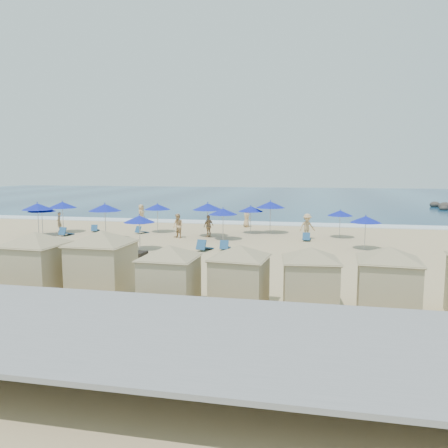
# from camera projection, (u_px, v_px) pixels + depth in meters

# --- Properties ---
(ground) EXTENTS (160.00, 160.00, 0.00)m
(ground) POSITION_uv_depth(u_px,v_px,m) (181.00, 254.00, 26.35)
(ground) COLOR tan
(ground) RESTS_ON ground
(ocean) EXTENTS (160.00, 80.00, 0.06)m
(ocean) POSITION_uv_depth(u_px,v_px,m) (270.00, 197.00, 79.80)
(ocean) COLOR navy
(ocean) RESTS_ON ground
(surf_line) EXTENTS (160.00, 2.50, 0.08)m
(surf_line) POSITION_uv_depth(u_px,v_px,m) (230.00, 223.00, 41.41)
(surf_line) COLOR white
(surf_line) RESTS_ON ground
(seawall) EXTENTS (160.00, 6.10, 1.22)m
(seawall) POSITION_uv_depth(u_px,v_px,m) (49.00, 318.00, 13.16)
(seawall) COLOR gray
(seawall) RESTS_ON ground
(trash_bin) EXTENTS (0.97, 0.97, 0.89)m
(trash_bin) POSITION_uv_depth(u_px,v_px,m) (137.00, 260.00, 22.35)
(trash_bin) COLOR black
(trash_bin) RESTS_ON ground
(cabana_0) EXTENTS (4.56, 4.56, 2.86)m
(cabana_0) POSITION_uv_depth(u_px,v_px,m) (36.00, 255.00, 17.57)
(cabana_0) COLOR tan
(cabana_0) RESTS_ON ground
(cabana_1) EXTENTS (4.72, 4.72, 2.96)m
(cabana_1) POSITION_uv_depth(u_px,v_px,m) (102.00, 255.00, 17.38)
(cabana_1) COLOR tan
(cabana_1) RESTS_ON ground
(cabana_2) EXTENTS (4.12, 4.12, 2.58)m
(cabana_2) POSITION_uv_depth(u_px,v_px,m) (169.00, 268.00, 16.00)
(cabana_2) COLOR tan
(cabana_2) RESTS_ON ground
(cabana_3) EXTENTS (4.10, 4.10, 2.58)m
(cabana_3) POSITION_uv_depth(u_px,v_px,m) (240.00, 268.00, 15.99)
(cabana_3) COLOR tan
(cabana_3) RESTS_ON ground
(cabana_4) EXTENTS (4.06, 4.06, 2.56)m
(cabana_4) POSITION_uv_depth(u_px,v_px,m) (310.00, 271.00, 15.68)
(cabana_4) COLOR tan
(cabana_4) RESTS_ON ground
(cabana_5) EXTENTS (4.31, 4.31, 2.71)m
(cabana_5) POSITION_uv_depth(u_px,v_px,m) (388.00, 273.00, 15.06)
(cabana_5) COLOR tan
(cabana_5) RESTS_ON ground
(umbrella_0) EXTENTS (2.11, 2.11, 2.40)m
(umbrella_0) POSITION_uv_depth(u_px,v_px,m) (42.00, 209.00, 33.34)
(umbrella_0) COLOR #A5A8AD
(umbrella_0) RESTS_ON ground
(umbrella_1) EXTENTS (2.30, 2.30, 2.62)m
(umbrella_1) POSITION_uv_depth(u_px,v_px,m) (37.00, 207.00, 33.02)
(umbrella_1) COLOR #A5A8AD
(umbrella_1) RESTS_ON ground
(umbrella_2) EXTENTS (2.28, 2.28, 2.59)m
(umbrella_2) POSITION_uv_depth(u_px,v_px,m) (62.00, 205.00, 34.89)
(umbrella_2) COLOR #A5A8AD
(umbrella_2) RESTS_ON ground
(umbrella_3) EXTENTS (2.37, 2.37, 2.69)m
(umbrella_3) POSITION_uv_depth(u_px,v_px,m) (105.00, 207.00, 31.49)
(umbrella_3) COLOR #A5A8AD
(umbrella_3) RESTS_ON ground
(umbrella_4) EXTENTS (2.11, 2.11, 2.40)m
(umbrella_4) POSITION_uv_depth(u_px,v_px,m) (157.00, 207.00, 35.04)
(umbrella_4) COLOR #A5A8AD
(umbrella_4) RESTS_ON ground
(umbrella_5) EXTENTS (2.32, 2.32, 2.64)m
(umbrella_5) POSITION_uv_depth(u_px,v_px,m) (208.00, 207.00, 32.76)
(umbrella_5) COLOR #A5A8AD
(umbrella_5) RESTS_ON ground
(umbrella_6) EXTENTS (2.01, 2.01, 2.28)m
(umbrella_6) POSITION_uv_depth(u_px,v_px,m) (139.00, 219.00, 27.38)
(umbrella_6) COLOR #A5A8AD
(umbrella_6) RESTS_ON ground
(umbrella_7) EXTENTS (2.33, 2.33, 2.65)m
(umbrella_7) POSITION_uv_depth(u_px,v_px,m) (270.00, 205.00, 34.43)
(umbrella_7) COLOR #A5A8AD
(umbrella_7) RESTS_ON ground
(umbrella_8) EXTENTS (2.09, 2.09, 2.38)m
(umbrella_8) POSITION_uv_depth(u_px,v_px,m) (223.00, 212.00, 31.31)
(umbrella_8) COLOR #A5A8AD
(umbrella_8) RESTS_ON ground
(umbrella_9) EXTENTS (1.99, 1.99, 2.27)m
(umbrella_9) POSITION_uv_depth(u_px,v_px,m) (251.00, 209.00, 34.49)
(umbrella_9) COLOR #A5A8AD
(umbrella_9) RESTS_ON ground
(umbrella_10) EXTENTS (1.88, 1.88, 2.14)m
(umbrella_10) POSITION_uv_depth(u_px,v_px,m) (340.00, 213.00, 32.25)
(umbrella_10) COLOR #A5A8AD
(umbrella_10) RESTS_ON ground
(umbrella_11) EXTENTS (1.97, 1.97, 2.24)m
(umbrella_11) POSITION_uv_depth(u_px,v_px,m) (366.00, 219.00, 27.52)
(umbrella_11) COLOR #A5A8AD
(umbrella_11) RESTS_ON ground
(beach_chair_0) EXTENTS (0.68, 1.32, 0.70)m
(beach_chair_0) POSITION_uv_depth(u_px,v_px,m) (65.00, 233.00, 33.51)
(beach_chair_0) COLOR navy
(beach_chair_0) RESTS_ON ground
(beach_chair_1) EXTENTS (0.78, 1.21, 0.62)m
(beach_chair_1) POSITION_uv_depth(u_px,v_px,m) (95.00, 229.00, 35.64)
(beach_chair_1) COLOR navy
(beach_chair_1) RESTS_ON ground
(beach_chair_2) EXTENTS (0.93, 1.24, 0.62)m
(beach_chair_2) POSITION_uv_depth(u_px,v_px,m) (141.00, 231.00, 34.67)
(beach_chair_2) COLOR navy
(beach_chair_2) RESTS_ON ground
(beach_chair_3) EXTENTS (0.91, 1.46, 0.75)m
(beach_chair_3) POSITION_uv_depth(u_px,v_px,m) (204.00, 247.00, 27.37)
(beach_chair_3) COLOR navy
(beach_chair_3) RESTS_ON ground
(beach_chair_4) EXTENTS (0.59, 1.25, 0.68)m
(beach_chair_4) POSITION_uv_depth(u_px,v_px,m) (225.00, 246.00, 27.62)
(beach_chair_4) COLOR navy
(beach_chair_4) RESTS_ON ground
(beach_chair_5) EXTENTS (0.60, 1.20, 0.64)m
(beach_chair_5) POSITION_uv_depth(u_px,v_px,m) (307.00, 238.00, 31.10)
(beach_chair_5) COLOR navy
(beach_chair_5) RESTS_ON ground
(beachgoer_0) EXTENTS (0.62, 0.69, 1.58)m
(beachgoer_0) POSITION_uv_depth(u_px,v_px,m) (59.00, 222.00, 35.82)
(beachgoer_0) COLOR tan
(beachgoer_0) RESTS_ON ground
(beachgoer_1) EXTENTS (1.11, 1.05, 1.81)m
(beachgoer_1) POSITION_uv_depth(u_px,v_px,m) (178.00, 226.00, 32.31)
(beachgoer_1) COLOR tan
(beachgoer_1) RESTS_ON ground
(beachgoer_2) EXTENTS (0.85, 1.06, 1.68)m
(beachgoer_2) POSITION_uv_depth(u_px,v_px,m) (209.00, 226.00, 32.77)
(beachgoer_2) COLOR tan
(beachgoer_2) RESTS_ON ground
(beachgoer_3) EXTENTS (1.40, 1.19, 1.87)m
(beachgoer_3) POSITION_uv_depth(u_px,v_px,m) (307.00, 227.00, 31.71)
(beachgoer_3) COLOR tan
(beachgoer_3) RESTS_ON ground
(beachgoer_4) EXTENTS (0.92, 0.99, 1.70)m
(beachgoer_4) POSITION_uv_depth(u_px,v_px,m) (246.00, 217.00, 38.48)
(beachgoer_4) COLOR tan
(beachgoer_4) RESTS_ON ground
(beachgoer_5) EXTENTS (0.68, 0.96, 1.85)m
(beachgoer_5) POSITION_uv_depth(u_px,v_px,m) (141.00, 214.00, 40.40)
(beachgoer_5) COLOR tan
(beachgoer_5) RESTS_ON ground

